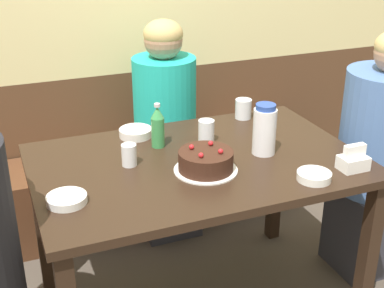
% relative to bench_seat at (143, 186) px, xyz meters
% --- Properties ---
extents(bench_seat, '(1.87, 0.38, 0.42)m').
position_rel_bench_seat_xyz_m(bench_seat, '(0.00, 0.00, 0.00)').
color(bench_seat, '#56331E').
rests_on(bench_seat, ground_plane).
extents(dining_table, '(1.33, 0.86, 0.75)m').
position_rel_bench_seat_xyz_m(dining_table, '(0.00, -0.83, 0.44)').
color(dining_table, black).
rests_on(dining_table, ground_plane).
extents(birthday_cake, '(0.25, 0.25, 0.10)m').
position_rel_bench_seat_xyz_m(birthday_cake, '(-0.01, -0.93, 0.58)').
color(birthday_cake, white).
rests_on(birthday_cake, dining_table).
extents(water_pitcher, '(0.10, 0.10, 0.22)m').
position_rel_bench_seat_xyz_m(water_pitcher, '(0.28, -0.87, 0.64)').
color(water_pitcher, white).
rests_on(water_pitcher, dining_table).
extents(soju_bottle, '(0.06, 0.06, 0.19)m').
position_rel_bench_seat_xyz_m(soju_bottle, '(-0.10, -0.64, 0.63)').
color(soju_bottle, '#388E4C').
rests_on(soju_bottle, dining_table).
extents(napkin_holder, '(0.11, 0.08, 0.11)m').
position_rel_bench_seat_xyz_m(napkin_holder, '(0.53, -1.14, 0.58)').
color(napkin_holder, white).
rests_on(napkin_holder, dining_table).
extents(bowl_soup_white, '(0.14, 0.14, 0.03)m').
position_rel_bench_seat_xyz_m(bowl_soup_white, '(-0.55, -0.98, 0.55)').
color(bowl_soup_white, white).
rests_on(bowl_soup_white, dining_table).
extents(bowl_rice_small, '(0.13, 0.13, 0.03)m').
position_rel_bench_seat_xyz_m(bowl_rice_small, '(0.34, -1.15, 0.55)').
color(bowl_rice_small, white).
rests_on(bowl_rice_small, dining_table).
extents(bowl_side_dish, '(0.15, 0.15, 0.04)m').
position_rel_bench_seat_xyz_m(bowl_side_dish, '(-0.16, -0.50, 0.56)').
color(bowl_side_dish, white).
rests_on(bowl_side_dish, dining_table).
extents(glass_water_tall, '(0.06, 0.06, 0.09)m').
position_rel_bench_seat_xyz_m(glass_water_tall, '(-0.27, -0.77, 0.58)').
color(glass_water_tall, silver).
rests_on(glass_water_tall, dining_table).
extents(glass_tumbler_short, '(0.07, 0.07, 0.10)m').
position_rel_bench_seat_xyz_m(glass_tumbler_short, '(0.11, -0.68, 0.59)').
color(glass_tumbler_short, silver).
rests_on(glass_tumbler_short, dining_table).
extents(glass_shot_small, '(0.08, 0.08, 0.09)m').
position_rel_bench_seat_xyz_m(glass_shot_small, '(0.39, -0.48, 0.59)').
color(glass_shot_small, silver).
rests_on(glass_shot_small, dining_table).
extents(person_teal_shirt, '(0.33, 0.34, 1.19)m').
position_rel_bench_seat_xyz_m(person_teal_shirt, '(0.10, -0.14, 0.36)').
color(person_teal_shirt, '#33333D').
rests_on(person_teal_shirt, ground_plane).
extents(person_grey_tee, '(0.39, 0.39, 1.21)m').
position_rel_bench_seat_xyz_m(person_grey_tee, '(0.92, -0.85, 0.39)').
color(person_grey_tee, '#33333D').
rests_on(person_grey_tee, ground_plane).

